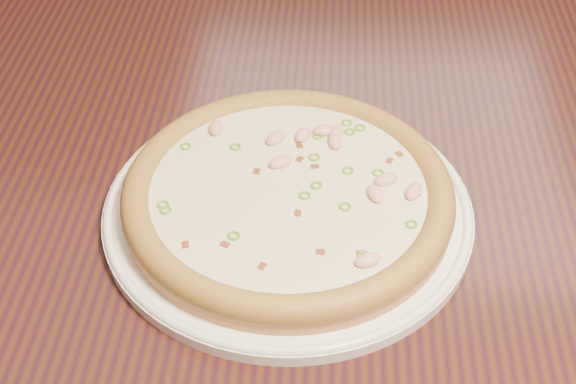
{
  "coord_description": "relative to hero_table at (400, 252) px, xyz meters",
  "views": [
    {
      "loc": [
        -0.23,
        -0.84,
        1.29
      ],
      "look_at": [
        -0.27,
        -0.28,
        0.78
      ],
      "focal_mm": 50.0,
      "sensor_mm": 36.0,
      "label": 1
    }
  ],
  "objects": [
    {
      "name": "plate",
      "position": [
        -0.12,
        -0.05,
        0.11
      ],
      "size": [
        0.36,
        0.36,
        0.02
      ],
      "color": "white",
      "rests_on": "hero_table"
    },
    {
      "name": "hero_table",
      "position": [
        0.0,
        0.0,
        0.0
      ],
      "size": [
        1.2,
        0.8,
        0.75
      ],
      "color": "black",
      "rests_on": "ground"
    },
    {
      "name": "pizza",
      "position": [
        -0.12,
        -0.05,
        0.13
      ],
      "size": [
        0.32,
        0.32,
        0.03
      ],
      "color": "#C77F4A",
      "rests_on": "plate"
    }
  ]
}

